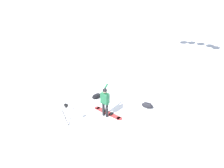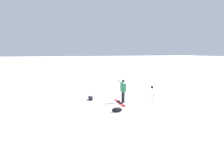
# 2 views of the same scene
# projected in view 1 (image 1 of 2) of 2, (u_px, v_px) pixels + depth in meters

# --- Properties ---
(ground_plane) EXTENTS (300.00, 300.00, 0.00)m
(ground_plane) POSITION_uv_depth(u_px,v_px,m) (110.00, 111.00, 11.22)
(ground_plane) COLOR white
(snowboarder) EXTENTS (0.63, 0.50, 1.66)m
(snowboarder) POSITION_uv_depth(u_px,v_px,m) (105.00, 100.00, 10.39)
(snowboarder) COLOR black
(snowboarder) RESTS_ON ground_plane
(snowboard) EXTENTS (0.32, 1.84, 0.10)m
(snowboard) POSITION_uv_depth(u_px,v_px,m) (108.00, 113.00, 11.05)
(snowboard) COLOR #B23333
(snowboard) RESTS_ON ground_plane
(gear_bag_large) EXTENTS (0.45, 0.70, 0.30)m
(gear_bag_large) POSITION_uv_depth(u_px,v_px,m) (147.00, 105.00, 11.43)
(gear_bag_large) COLOR black
(gear_bag_large) RESTS_ON ground_plane
(camera_tripod) EXTENTS (0.63, 0.62, 1.23)m
(camera_tripod) POSITION_uv_depth(u_px,v_px,m) (67.00, 110.00, 9.74)
(camera_tripod) COLOR #262628
(camera_tripod) RESTS_ON ground_plane
(gear_bag_small) EXTENTS (0.71, 0.47, 0.24)m
(gear_bag_small) POSITION_uv_depth(u_px,v_px,m) (97.00, 96.00, 12.37)
(gear_bag_small) COLOR black
(gear_bag_small) RESTS_ON ground_plane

